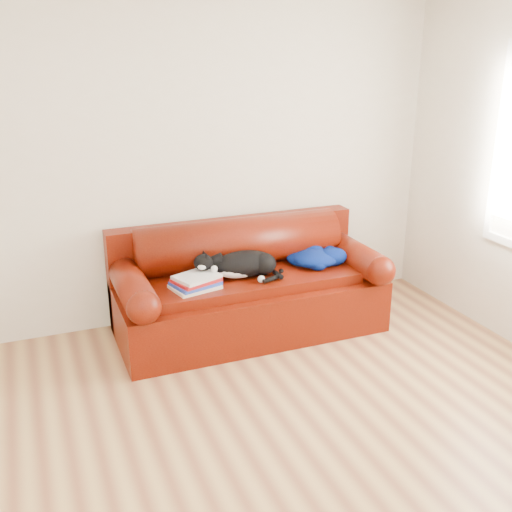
{
  "coord_description": "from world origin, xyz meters",
  "views": [
    {
      "loc": [
        -1.18,
        -2.63,
        2.2
      ],
      "look_at": [
        0.42,
        1.35,
        0.69
      ],
      "focal_mm": 42.0,
      "sensor_mm": 36.0,
      "label": 1
    }
  ],
  "objects": [
    {
      "name": "ground",
      "position": [
        0.0,
        0.0,
        0.0
      ],
      "size": [
        4.5,
        4.5,
        0.0
      ],
      "primitive_type": "plane",
      "color": "brown",
      "rests_on": "ground"
    },
    {
      "name": "room_shell",
      "position": [
        0.12,
        0.02,
        1.67
      ],
      "size": [
        4.52,
        4.02,
        2.61
      ],
      "color": "beige",
      "rests_on": "ground"
    },
    {
      "name": "sofa_base",
      "position": [
        0.42,
        1.49,
        0.24
      ],
      "size": [
        2.1,
        0.9,
        0.5
      ],
      "color": "#370502",
      "rests_on": "ground"
    },
    {
      "name": "sofa_back",
      "position": [
        0.42,
        1.74,
        0.54
      ],
      "size": [
        2.1,
        1.01,
        0.88
      ],
      "color": "#370502",
      "rests_on": "ground"
    },
    {
      "name": "book_stack",
      "position": [
        -0.06,
        1.35,
        0.55
      ],
      "size": [
        0.38,
        0.33,
        0.1
      ],
      "rotation": [
        0.0,
        0.0,
        0.3
      ],
      "color": "beige",
      "rests_on": "sofa_base"
    },
    {
      "name": "cat",
      "position": [
        0.34,
        1.44,
        0.6
      ],
      "size": [
        0.67,
        0.45,
        0.26
      ],
      "rotation": [
        0.0,
        0.0,
        -0.43
      ],
      "color": "black",
      "rests_on": "sofa_base"
    },
    {
      "name": "blanket",
      "position": [
        1.0,
        1.48,
        0.56
      ],
      "size": [
        0.49,
        0.39,
        0.15
      ],
      "rotation": [
        0.0,
        0.0,
        0.06
      ],
      "color": "#020F4B",
      "rests_on": "sofa_base"
    }
  ]
}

